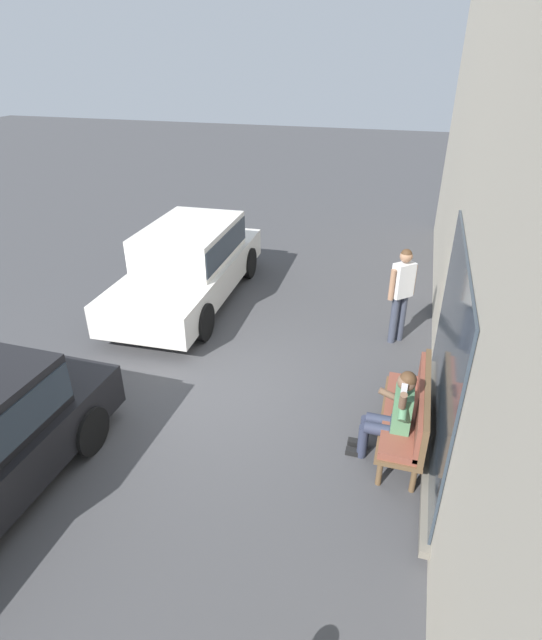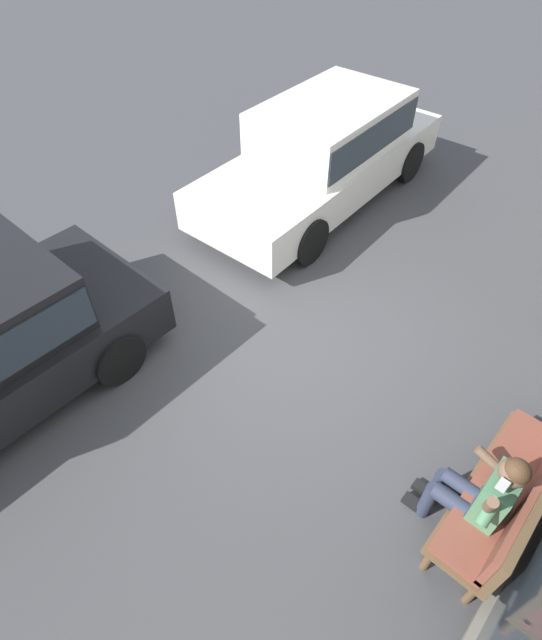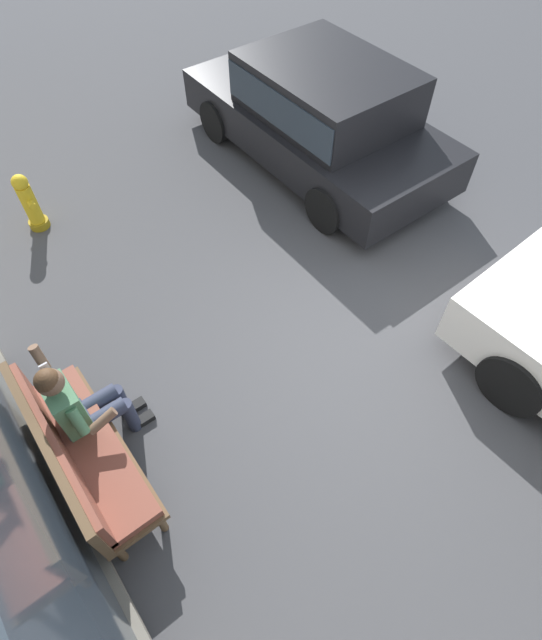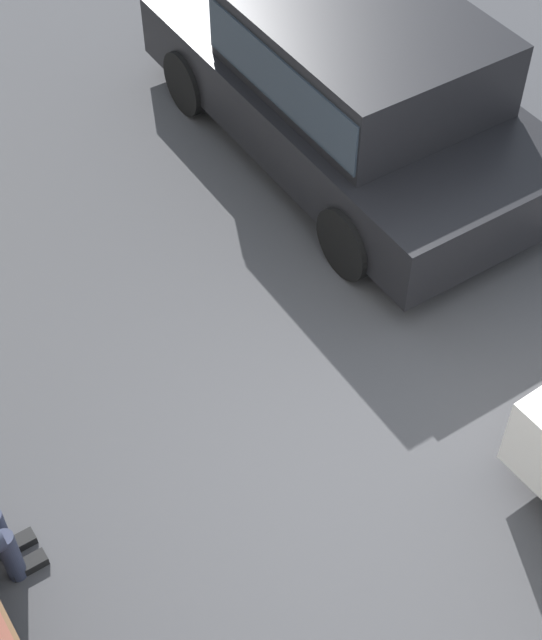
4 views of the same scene
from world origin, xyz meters
The scene contains 6 objects.
ground_plane centered at (0.00, 0.00, 0.00)m, with size 60.00×60.00×0.00m, color #424244.
building_facade centered at (0.00, 3.40, 2.99)m, with size 18.00×0.51×6.00m.
bench centered at (0.47, 2.90, 0.55)m, with size 1.77×0.55×0.97m.
person_on_phone centered at (0.77, 2.68, 0.68)m, with size 0.73×0.74×1.31m.
parked_car_near centered at (-2.82, -1.65, 0.84)m, with size 4.73×2.02×1.55m.
pedestrian_standing centered at (-2.23, 2.56, 1.02)m, with size 0.41×0.42×1.73m.
Camera 1 is at (5.79, 2.60, 4.57)m, focal length 28.00 mm.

